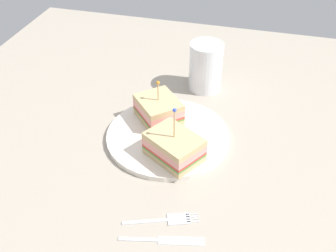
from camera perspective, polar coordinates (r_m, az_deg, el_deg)
ground_plane at (r=81.99cm, az=0.00°, el=-2.23°), size 110.06×110.06×2.00cm
plate at (r=81.01cm, az=0.00°, el=-1.40°), size 24.45×24.45×1.05cm
sandwich_half_front at (r=74.09cm, az=0.86°, el=-2.92°), size 11.18×11.99×10.98cm
sandwich_half_back at (r=83.28cm, az=-1.34°, el=2.35°), size 11.48×11.41×9.12cm
drink_glass at (r=94.03cm, az=5.28°, el=8.09°), size 7.55×7.55×11.20cm
fork at (r=66.76cm, az=0.20°, el=-12.93°), size 5.36×11.93×0.35cm
knife at (r=64.35cm, az=-0.19°, el=-15.67°), size 3.90×13.02×0.35cm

